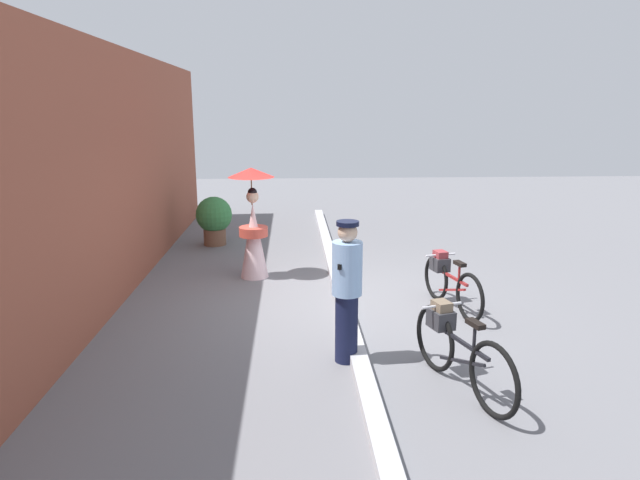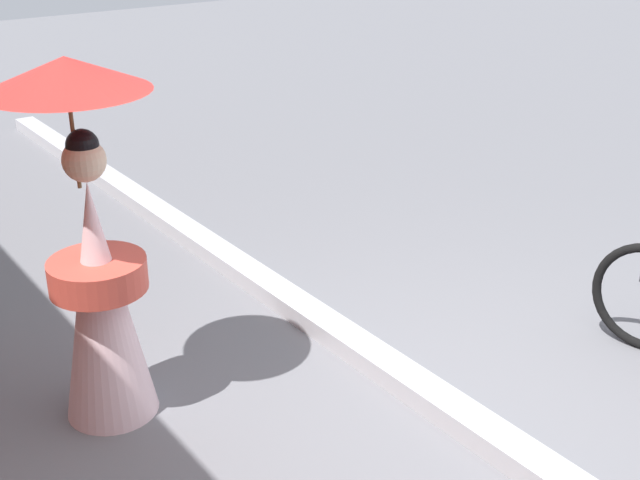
# 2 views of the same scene
# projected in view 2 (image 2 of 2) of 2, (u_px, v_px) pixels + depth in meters

# --- Properties ---
(ground_plane) EXTENTS (30.00, 30.00, 0.00)m
(ground_plane) POSITION_uv_depth(u_px,v_px,m) (470.00, 433.00, 4.24)
(ground_plane) COLOR slate
(sidewalk_curb) EXTENTS (14.00, 0.20, 0.12)m
(sidewalk_curb) POSITION_uv_depth(u_px,v_px,m) (470.00, 423.00, 4.22)
(sidewalk_curb) COLOR #B2B2B7
(sidewalk_curb) RESTS_ON ground_plane
(person_with_parasol) EXTENTS (0.78, 0.78, 1.88)m
(person_with_parasol) POSITION_uv_depth(u_px,v_px,m) (93.00, 250.00, 4.06)
(person_with_parasol) COLOR silver
(person_with_parasol) RESTS_ON ground_plane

